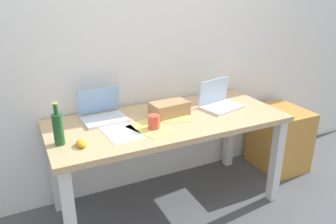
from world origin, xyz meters
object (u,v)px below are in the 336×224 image
object	(u,v)px
desk	(168,131)
beer_bottle	(58,128)
coffee_mug	(154,122)
cardboard_box	(169,108)
filing_cabinet	(279,138)
computer_mouse	(81,143)
laptop_left	(103,113)
laptop_right	(220,102)

from	to	relation	value
desk	beer_bottle	distance (m)	0.80
desk	coffee_mug	bearing A→B (deg)	-144.05
cardboard_box	filing_cabinet	bearing A→B (deg)	1.16
computer_mouse	desk	bearing A→B (deg)	8.04
laptop_left	filing_cabinet	xyz separation A→B (m)	(1.63, -0.11, -0.49)
computer_mouse	cardboard_box	distance (m)	0.73
desk	beer_bottle	bearing A→B (deg)	-173.84
desk	laptop_left	distance (m)	0.49
laptop_left	beer_bottle	xyz separation A→B (m)	(-0.34, -0.28, 0.06)
desk	filing_cabinet	bearing A→B (deg)	3.89
computer_mouse	coffee_mug	bearing A→B (deg)	-0.58
filing_cabinet	desk	bearing A→B (deg)	-176.11
coffee_mug	laptop_right	bearing A→B (deg)	13.57
filing_cabinet	laptop_left	bearing A→B (deg)	176.13
laptop_left	cardboard_box	world-z (taller)	laptop_left
laptop_left	coffee_mug	xyz separation A→B (m)	(0.26, -0.31, 0.00)
desk	beer_bottle	size ratio (longest dim) A/B	6.42
beer_bottle	laptop_left	bearing A→B (deg)	38.71
computer_mouse	cardboard_box	xyz separation A→B (m)	(0.70, 0.22, 0.03)
coffee_mug	cardboard_box	bearing A→B (deg)	41.19
laptop_left	filing_cabinet	world-z (taller)	laptop_left
desk	beer_bottle	xyz separation A→B (m)	(-0.77, -0.08, 0.20)
computer_mouse	cardboard_box	world-z (taller)	cardboard_box
computer_mouse	coffee_mug	world-z (taller)	coffee_mug
desk	filing_cabinet	xyz separation A→B (m)	(1.20, 0.08, -0.35)
laptop_right	computer_mouse	bearing A→B (deg)	-169.89
coffee_mug	filing_cabinet	xyz separation A→B (m)	(1.37, 0.20, -0.50)
coffee_mug	desk	bearing A→B (deg)	35.95
cardboard_box	computer_mouse	bearing A→B (deg)	-162.09
laptop_left	filing_cabinet	size ratio (longest dim) A/B	0.55
filing_cabinet	computer_mouse	bearing A→B (deg)	-172.40
coffee_mug	filing_cabinet	world-z (taller)	coffee_mug
beer_bottle	computer_mouse	size ratio (longest dim) A/B	2.66
cardboard_box	coffee_mug	size ratio (longest dim) A/B	2.87
beer_bottle	computer_mouse	world-z (taller)	beer_bottle
cardboard_box	filing_cabinet	xyz separation A→B (m)	(1.17, 0.02, -0.50)
desk	coffee_mug	xyz separation A→B (m)	(-0.16, -0.12, 0.15)
cardboard_box	coffee_mug	bearing A→B (deg)	-138.81
desk	laptop_right	distance (m)	0.49
laptop_right	filing_cabinet	bearing A→B (deg)	3.75
computer_mouse	filing_cabinet	world-z (taller)	computer_mouse
laptop_right	beer_bottle	distance (m)	1.24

